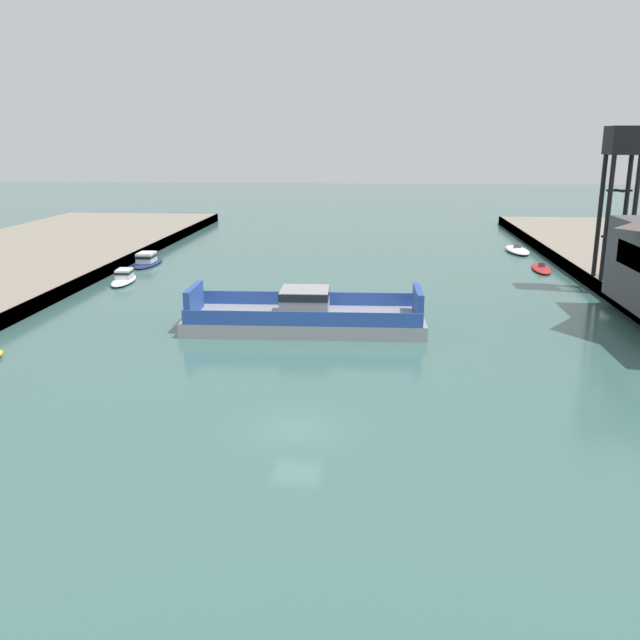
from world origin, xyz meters
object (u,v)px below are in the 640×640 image
object	(u,v)px
chain_ferry	(305,316)
moored_boat_far_left	(124,278)
moored_boat_near_left	(147,260)
moored_boat_far_right	(517,250)
crane_tower	(622,162)
moored_boat_mid_right	(541,268)

from	to	relation	value
chain_ferry	moored_boat_far_left	xyz separation A→B (m)	(-20.70, 15.96, -0.50)
moored_boat_near_left	moored_boat_far_right	distance (m)	47.51
moored_boat_far_left	crane_tower	distance (m)	50.39
chain_ferry	moored_boat_near_left	world-z (taller)	chain_ferry
moored_boat_far_left	moored_boat_far_right	world-z (taller)	moored_boat_far_left
moored_boat_mid_right	crane_tower	xyz separation A→B (m)	(4.01, -10.71, 12.16)
moored_boat_near_left	moored_boat_far_left	bearing A→B (deg)	-84.59
moored_boat_far_right	crane_tower	world-z (taller)	crane_tower
moored_boat_far_left	moored_boat_far_right	distance (m)	50.44
chain_ferry	moored_boat_far_right	xyz separation A→B (m)	(23.99, 39.36, -0.70)
chain_ferry	moored_boat_mid_right	distance (m)	36.08
moored_boat_mid_right	crane_tower	distance (m)	16.70
moored_boat_mid_right	moored_boat_far_left	world-z (taller)	moored_boat_far_left
moored_boat_near_left	moored_boat_far_left	distance (m)	10.33
chain_ferry	moored_boat_near_left	xyz separation A→B (m)	(-21.67, 26.25, -0.42)
chain_ferry	moored_boat_mid_right	size ratio (longest dim) A/B	2.76
chain_ferry	moored_boat_mid_right	bearing A→B (deg)	47.72
moored_boat_far_left	moored_boat_mid_right	bearing A→B (deg)	13.42
moored_boat_far_left	moored_boat_near_left	bearing A→B (deg)	95.41
moored_boat_mid_right	moored_boat_far_left	distance (m)	46.22
crane_tower	moored_boat_far_right	bearing A→B (deg)	100.39
moored_boat_near_left	moored_boat_mid_right	distance (m)	45.94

